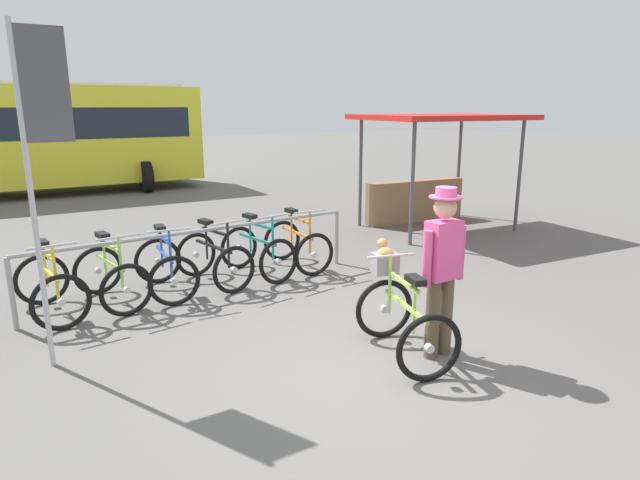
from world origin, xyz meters
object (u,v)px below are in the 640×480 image
at_px(racked_bike_teal, 258,252).
at_px(banner_flag, 40,133).
at_px(bus_distant, 11,133).
at_px(racked_bike_orange, 297,245).
at_px(racked_bike_blue, 165,268).
at_px(racked_bike_black, 214,259).
at_px(racked_bike_lime, 111,277).
at_px(racked_bike_yellow, 51,288).
at_px(person_with_featured_bike, 442,266).
at_px(market_stall, 429,159).
at_px(featured_bicycle, 400,308).

xyz_separation_m(racked_bike_teal, banner_flag, (-2.80, -1.57, 1.86)).
xyz_separation_m(racked_bike_teal, bus_distant, (-2.65, 10.25, 1.37)).
bearing_deg(racked_bike_orange, racked_bike_blue, -176.00).
bearing_deg(bus_distant, racked_bike_black, -79.29).
bearing_deg(racked_bike_teal, racked_bike_lime, -176.00).
xyz_separation_m(racked_bike_yellow, racked_bike_blue, (1.40, 0.10, -0.00)).
distance_m(racked_bike_yellow, racked_bike_blue, 1.40).
height_order(racked_bike_blue, bus_distant, bus_distant).
bearing_deg(person_with_featured_bike, racked_bike_blue, 119.38).
relative_size(racked_bike_lime, bus_distant, 0.12).
relative_size(bus_distant, market_stall, 3.06).
xyz_separation_m(racked_bike_blue, featured_bicycle, (1.54, -3.01, 0.12)).
bearing_deg(market_stall, racked_bike_lime, -167.16).
distance_m(racked_bike_yellow, person_with_featured_bike, 4.56).
relative_size(racked_bike_yellow, bus_distant, 0.12).
height_order(racked_bike_lime, banner_flag, banner_flag).
height_order(racked_bike_lime, market_stall, market_stall).
height_order(racked_bike_yellow, featured_bicycle, featured_bicycle).
relative_size(person_with_featured_bike, banner_flag, 0.54).
bearing_deg(banner_flag, racked_bike_yellow, 89.54).
height_order(racked_bike_blue, market_stall, market_stall).
bearing_deg(racked_bike_orange, market_stall, 18.91).
bearing_deg(racked_bike_lime, racked_bike_blue, 4.00).
xyz_separation_m(racked_bike_black, banner_flag, (-2.11, -1.52, 1.86)).
xyz_separation_m(racked_bike_yellow, person_with_featured_bike, (3.23, -3.17, 0.58)).
height_order(racked_bike_orange, featured_bicycle, featured_bicycle).
height_order(featured_bicycle, market_stall, market_stall).
relative_size(racked_bike_black, market_stall, 0.36).
bearing_deg(banner_flag, person_with_featured_bike, -28.90).
bearing_deg(racked_bike_yellow, racked_bike_teal, 4.00).
distance_m(racked_bike_yellow, market_stall, 7.57).
relative_size(racked_bike_black, racked_bike_orange, 1.07).
height_order(racked_bike_orange, person_with_featured_bike, person_with_featured_bike).
bearing_deg(racked_bike_teal, featured_bicycle, -87.34).
distance_m(racked_bike_black, bus_distant, 10.57).
relative_size(racked_bike_black, bus_distant, 0.12).
relative_size(racked_bike_black, racked_bike_teal, 0.99).
relative_size(racked_bike_yellow, racked_bike_blue, 1.02).
distance_m(racked_bike_lime, featured_bicycle, 3.71).
bearing_deg(market_stall, racked_bike_yellow, -167.98).
bearing_deg(market_stall, person_with_featured_bike, -130.94).
xyz_separation_m(racked_bike_lime, banner_flag, (-0.71, -1.42, 1.86)).
height_order(racked_bike_lime, racked_bike_blue, same).
distance_m(racked_bike_black, market_stall, 5.52).
bearing_deg(racked_bike_lime, racked_bike_teal, 4.00).
xyz_separation_m(racked_bike_black, racked_bike_orange, (1.40, 0.10, 0.00)).
distance_m(racked_bike_lime, racked_bike_orange, 2.80).
distance_m(person_with_featured_bike, bus_distant, 13.98).
bearing_deg(racked_bike_orange, racked_bike_yellow, -176.00).
xyz_separation_m(racked_bike_orange, featured_bicycle, (-0.55, -3.15, 0.12)).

